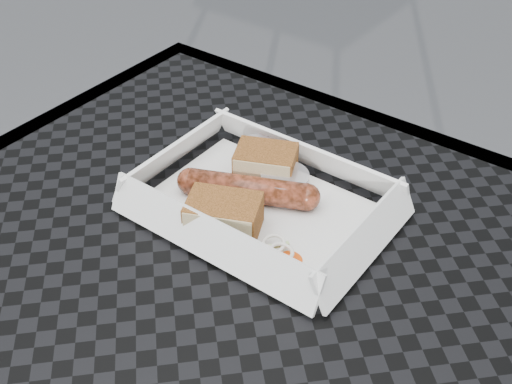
% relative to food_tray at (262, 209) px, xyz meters
% --- Properties ---
extents(food_tray, '(0.22, 0.15, 0.00)m').
position_rel_food_tray_xyz_m(food_tray, '(0.00, 0.00, 0.00)').
color(food_tray, white).
rests_on(food_tray, patio_table).
extents(bratwurst, '(0.14, 0.08, 0.03)m').
position_rel_food_tray_xyz_m(bratwurst, '(-0.02, 0.00, 0.02)').
color(bratwurst, brown).
rests_on(bratwurst, food_tray).
extents(bread_near, '(0.08, 0.07, 0.04)m').
position_rel_food_tray_xyz_m(bread_near, '(-0.02, 0.04, 0.02)').
color(bread_near, brown).
rests_on(bread_near, food_tray).
extents(bread_far, '(0.08, 0.07, 0.04)m').
position_rel_food_tray_xyz_m(bread_far, '(-0.01, -0.05, 0.02)').
color(bread_far, brown).
rests_on(bread_far, food_tray).
extents(veg_garnish, '(0.03, 0.03, 0.00)m').
position_rel_food_tray_xyz_m(veg_garnish, '(0.05, -0.05, 0.00)').
color(veg_garnish, '#E54909').
rests_on(veg_garnish, food_tray).
extents(napkin, '(0.13, 0.13, 0.00)m').
position_rel_food_tray_xyz_m(napkin, '(-0.00, -0.01, -0.00)').
color(napkin, white).
rests_on(napkin, patio_table).
extents(condiment_cup_sauce, '(0.05, 0.05, 0.03)m').
position_rel_food_tray_xyz_m(condiment_cup_sauce, '(-0.04, 0.06, 0.01)').
color(condiment_cup_sauce, maroon).
rests_on(condiment_cup_sauce, patio_table).
extents(condiment_cup_empty, '(0.05, 0.05, 0.03)m').
position_rel_food_tray_xyz_m(condiment_cup_empty, '(0.01, 0.03, 0.01)').
color(condiment_cup_empty, silver).
rests_on(condiment_cup_empty, patio_table).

